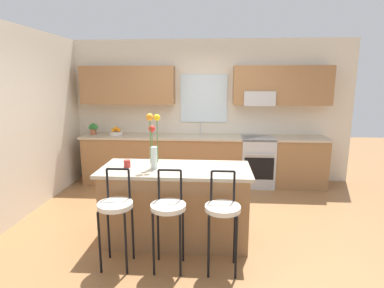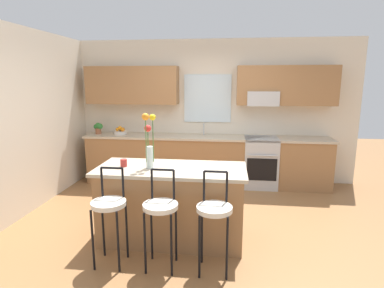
# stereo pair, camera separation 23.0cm
# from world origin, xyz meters

# --- Properties ---
(ground_plane) EXTENTS (14.00, 14.00, 0.00)m
(ground_plane) POSITION_xyz_m (0.00, 0.00, 0.00)
(ground_plane) COLOR olive
(wall_left) EXTENTS (0.12, 4.60, 2.70)m
(wall_left) POSITION_xyz_m (-2.56, 0.30, 1.35)
(wall_left) COLOR beige
(wall_left) RESTS_ON ground
(back_wall_assembly) EXTENTS (5.60, 0.50, 2.70)m
(back_wall_assembly) POSITION_xyz_m (0.02, 1.98, 1.51)
(back_wall_assembly) COLOR beige
(back_wall_assembly) RESTS_ON ground
(counter_run) EXTENTS (4.56, 0.64, 0.92)m
(counter_run) POSITION_xyz_m (-0.00, 1.70, 0.47)
(counter_run) COLOR #996B42
(counter_run) RESTS_ON ground
(sink_faucet) EXTENTS (0.02, 0.13, 0.23)m
(sink_faucet) POSITION_xyz_m (-0.06, 1.84, 1.06)
(sink_faucet) COLOR #B7BABC
(sink_faucet) RESTS_ON counter_run
(oven_range) EXTENTS (0.60, 0.64, 0.92)m
(oven_range) POSITION_xyz_m (1.01, 1.68, 0.46)
(oven_range) COLOR #B7BABC
(oven_range) RESTS_ON ground
(kitchen_island) EXTENTS (1.78, 0.78, 0.92)m
(kitchen_island) POSITION_xyz_m (-0.25, -0.48, 0.46)
(kitchen_island) COLOR #996B42
(kitchen_island) RESTS_ON ground
(bar_stool_near) EXTENTS (0.36, 0.36, 1.04)m
(bar_stool_near) POSITION_xyz_m (-0.80, -1.09, 0.64)
(bar_stool_near) COLOR black
(bar_stool_near) RESTS_ON ground
(bar_stool_middle) EXTENTS (0.36, 0.36, 1.04)m
(bar_stool_middle) POSITION_xyz_m (-0.25, -1.09, 0.64)
(bar_stool_middle) COLOR black
(bar_stool_middle) RESTS_ON ground
(bar_stool_far) EXTENTS (0.36, 0.36, 1.04)m
(bar_stool_far) POSITION_xyz_m (0.30, -1.09, 0.64)
(bar_stool_far) COLOR black
(bar_stool_far) RESTS_ON ground
(flower_vase) EXTENTS (0.16, 0.14, 0.65)m
(flower_vase) POSITION_xyz_m (-0.50, -0.53, 1.23)
(flower_vase) COLOR silver
(flower_vase) RESTS_ON kitchen_island
(mug_ceramic) EXTENTS (0.08, 0.08, 0.09)m
(mug_ceramic) POSITION_xyz_m (-0.82, -0.51, 0.97)
(mug_ceramic) COLOR #A52D28
(mug_ceramic) RESTS_ON kitchen_island
(fruit_bowl_oranges) EXTENTS (0.24, 0.24, 0.16)m
(fruit_bowl_oranges) POSITION_xyz_m (-1.66, 1.70, 0.97)
(fruit_bowl_oranges) COLOR silver
(fruit_bowl_oranges) RESTS_ON counter_run
(potted_plant_small) EXTENTS (0.19, 0.13, 0.22)m
(potted_plant_small) POSITION_xyz_m (-2.10, 1.70, 1.05)
(potted_plant_small) COLOR #9E5B3D
(potted_plant_small) RESTS_ON counter_run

